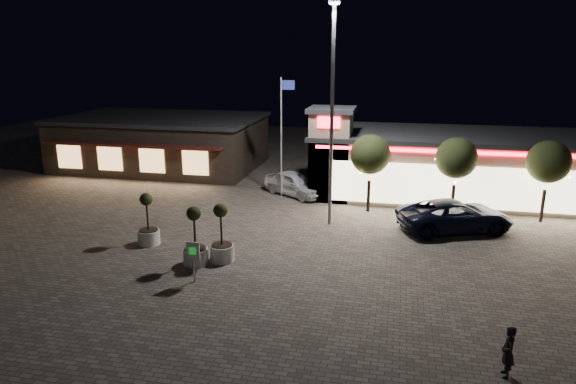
% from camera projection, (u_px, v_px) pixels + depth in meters
% --- Properties ---
extents(ground, '(90.00, 90.00, 0.00)m').
position_uv_depth(ground, '(259.00, 279.00, 22.47)').
color(ground, '#6A6156').
rests_on(ground, ground).
extents(retail_building, '(20.40, 8.40, 6.10)m').
position_uv_depth(retail_building, '(456.00, 164.00, 34.81)').
color(retail_building, tan).
rests_on(retail_building, ground).
extents(restaurant_building, '(16.40, 11.00, 4.30)m').
position_uv_depth(restaurant_building, '(162.00, 142.00, 43.57)').
color(restaurant_building, '#382D23').
rests_on(restaurant_building, ground).
extents(floodlight_pole, '(0.60, 0.40, 12.38)m').
position_uv_depth(floodlight_pole, '(332.00, 101.00, 27.71)').
color(floodlight_pole, gray).
rests_on(floodlight_pole, ground).
extents(flagpole, '(0.95, 0.10, 8.00)m').
position_uv_depth(flagpole, '(283.00, 127.00, 33.82)').
color(flagpole, white).
rests_on(flagpole, ground).
extents(string_tree_a, '(2.42, 2.42, 4.79)m').
position_uv_depth(string_tree_a, '(370.00, 155.00, 31.04)').
color(string_tree_a, '#332319').
rests_on(string_tree_a, ground).
extents(string_tree_b, '(2.42, 2.42, 4.79)m').
position_uv_depth(string_tree_b, '(456.00, 158.00, 30.02)').
color(string_tree_b, '#332319').
rests_on(string_tree_b, ground).
extents(string_tree_c, '(2.42, 2.42, 4.79)m').
position_uv_depth(string_tree_c, '(549.00, 162.00, 28.99)').
color(string_tree_c, '#332319').
rests_on(string_tree_c, ground).
extents(pickup_truck, '(6.88, 4.96, 1.74)m').
position_uv_depth(pickup_truck, '(455.00, 216.00, 28.25)').
color(pickup_truck, black).
rests_on(pickup_truck, ground).
extents(white_sedan, '(5.07, 4.31, 1.64)m').
position_uv_depth(white_sedan, '(295.00, 184.00, 35.20)').
color(white_sedan, silver).
rests_on(white_sedan, ground).
extents(pedestrian, '(0.44, 0.63, 1.67)m').
position_uv_depth(pedestrian, '(508.00, 352.00, 15.58)').
color(pedestrian, black).
rests_on(pedestrian, ground).
extents(planter_left, '(1.12, 1.12, 2.74)m').
position_uv_depth(planter_left, '(148.00, 229.00, 26.29)').
color(planter_left, silver).
rests_on(planter_left, ground).
extents(planter_mid, '(1.15, 1.15, 2.83)m').
position_uv_depth(planter_mid, '(195.00, 246.00, 23.82)').
color(planter_mid, silver).
rests_on(planter_mid, ground).
extents(planter_right, '(1.16, 1.16, 2.84)m').
position_uv_depth(planter_right, '(222.00, 243.00, 24.22)').
color(planter_right, silver).
rests_on(planter_right, ground).
extents(valet_sign, '(0.60, 0.08, 1.83)m').
position_uv_depth(valet_sign, '(193.00, 254.00, 21.88)').
color(valet_sign, gray).
rests_on(valet_sign, ground).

